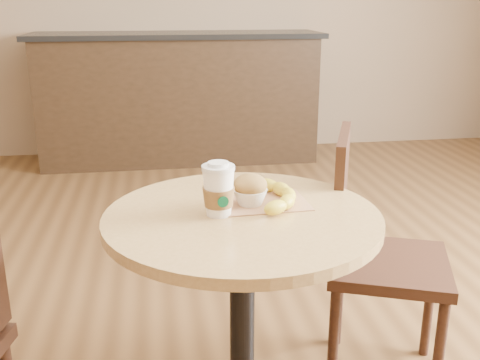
{
  "coord_description": "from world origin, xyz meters",
  "views": [
    {
      "loc": [
        -0.2,
        -1.44,
        1.29
      ],
      "look_at": [
        0.02,
        -0.02,
        0.83
      ],
      "focal_mm": 42.0,
      "sensor_mm": 36.0,
      "label": 1
    }
  ],
  "objects_px": {
    "cafe_table": "(242,282)",
    "chair_right": "(372,250)",
    "banana": "(271,194)",
    "muffin": "(250,190)",
    "coffee_cup": "(219,192)"
  },
  "relations": [
    {
      "from": "cafe_table",
      "to": "chair_right",
      "type": "distance_m",
      "value": 0.56
    },
    {
      "from": "banana",
      "to": "muffin",
      "type": "bearing_deg",
      "value": -169.09
    },
    {
      "from": "chair_right",
      "to": "banana",
      "type": "xyz_separation_m",
      "value": [
        -0.39,
        -0.19,
        0.29
      ]
    },
    {
      "from": "coffee_cup",
      "to": "muffin",
      "type": "height_order",
      "value": "coffee_cup"
    },
    {
      "from": "chair_right",
      "to": "coffee_cup",
      "type": "bearing_deg",
      "value": 137.74
    },
    {
      "from": "cafe_table",
      "to": "chair_right",
      "type": "xyz_separation_m",
      "value": [
        0.48,
        0.27,
        -0.06
      ]
    },
    {
      "from": "chair_right",
      "to": "muffin",
      "type": "relative_size",
      "value": 9.19
    },
    {
      "from": "cafe_table",
      "to": "coffee_cup",
      "type": "relative_size",
      "value": 5.21
    },
    {
      "from": "cafe_table",
      "to": "banana",
      "type": "xyz_separation_m",
      "value": [
        0.09,
        0.08,
        0.23
      ]
    },
    {
      "from": "coffee_cup",
      "to": "muffin",
      "type": "xyz_separation_m",
      "value": [
        0.09,
        0.06,
        -0.02
      ]
    },
    {
      "from": "muffin",
      "to": "chair_right",
      "type": "bearing_deg",
      "value": 24.95
    },
    {
      "from": "banana",
      "to": "coffee_cup",
      "type": "bearing_deg",
      "value": -158.45
    },
    {
      "from": "coffee_cup",
      "to": "muffin",
      "type": "relative_size",
      "value": 1.5
    },
    {
      "from": "muffin",
      "to": "banana",
      "type": "bearing_deg",
      "value": 15.38
    },
    {
      "from": "chair_right",
      "to": "banana",
      "type": "bearing_deg",
      "value": 137.85
    }
  ]
}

